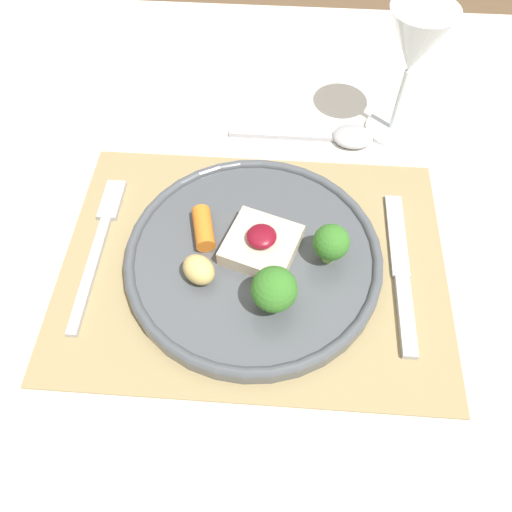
{
  "coord_description": "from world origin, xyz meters",
  "views": [
    {
      "loc": [
        0.02,
        -0.31,
        1.23
      ],
      "look_at": [
        0.0,
        -0.0,
        0.76
      ],
      "focal_mm": 35.0,
      "sensor_mm": 36.0,
      "label": 1
    }
  ],
  "objects_px": {
    "fork": "(100,239)",
    "knife": "(402,280)",
    "dinner_plate": "(257,260)",
    "wine_glass_near": "(415,48)",
    "spoon": "(338,136)"
  },
  "relations": [
    {
      "from": "fork",
      "to": "knife",
      "type": "height_order",
      "value": "knife"
    },
    {
      "from": "dinner_plate",
      "to": "knife",
      "type": "relative_size",
      "value": 1.35
    },
    {
      "from": "knife",
      "to": "wine_glass_near",
      "type": "relative_size",
      "value": 1.21
    },
    {
      "from": "fork",
      "to": "spoon",
      "type": "height_order",
      "value": "spoon"
    },
    {
      "from": "wine_glass_near",
      "to": "knife",
      "type": "bearing_deg",
      "value": -91.95
    },
    {
      "from": "dinner_plate",
      "to": "spoon",
      "type": "height_order",
      "value": "dinner_plate"
    },
    {
      "from": "dinner_plate",
      "to": "wine_glass_near",
      "type": "bearing_deg",
      "value": 54.85
    },
    {
      "from": "dinner_plate",
      "to": "spoon",
      "type": "bearing_deg",
      "value": 66.06
    },
    {
      "from": "fork",
      "to": "knife",
      "type": "bearing_deg",
      "value": -4.2
    },
    {
      "from": "fork",
      "to": "spoon",
      "type": "relative_size",
      "value": 1.09
    },
    {
      "from": "dinner_plate",
      "to": "knife",
      "type": "height_order",
      "value": "dinner_plate"
    },
    {
      "from": "spoon",
      "to": "wine_glass_near",
      "type": "distance_m",
      "value": 0.14
    },
    {
      "from": "knife",
      "to": "spoon",
      "type": "xyz_separation_m",
      "value": [
        -0.07,
        0.23,
        0.0
      ]
    },
    {
      "from": "dinner_plate",
      "to": "fork",
      "type": "bearing_deg",
      "value": 172.88
    },
    {
      "from": "dinner_plate",
      "to": "fork",
      "type": "distance_m",
      "value": 0.19
    }
  ]
}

